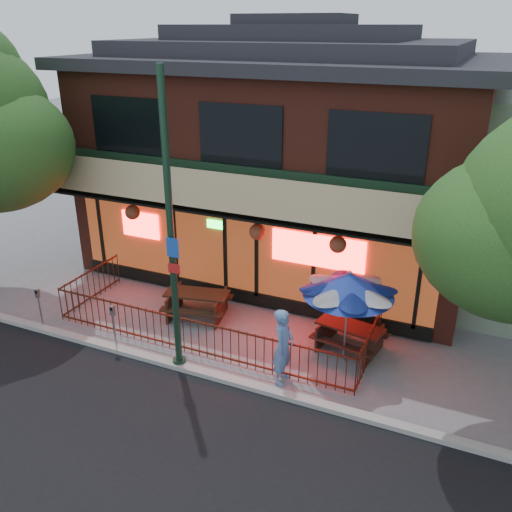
{
  "coord_description": "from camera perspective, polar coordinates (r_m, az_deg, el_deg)",
  "views": [
    {
      "loc": [
        6.22,
        -9.8,
        7.7
      ],
      "look_at": [
        0.98,
        2.0,
        2.15
      ],
      "focal_mm": 38.0,
      "sensor_mm": 36.0,
      "label": 1
    }
  ],
  "objects": [
    {
      "name": "pedestrian",
      "position": [
        12.52,
        2.9,
        -9.49
      ],
      "size": [
        0.45,
        0.69,
        1.86
      ],
      "primitive_type": "imported",
      "rotation": [
        0.0,
        0.0,
        1.58
      ],
      "color": "#597BB3",
      "rests_on": "ground"
    },
    {
      "name": "patio_fence",
      "position": [
        13.95,
        -6.24,
        -7.33
      ],
      "size": [
        8.44,
        2.62,
        1.0
      ],
      "color": "#461A0F",
      "rests_on": "ground"
    },
    {
      "name": "parking_meter_near",
      "position": [
        14.17,
        -14.77,
        -6.53
      ],
      "size": [
        0.11,
        0.1,
        1.24
      ],
      "color": "gray",
      "rests_on": "ground"
    },
    {
      "name": "picnic_table_right",
      "position": [
        14.06,
        9.86,
        -8.07
      ],
      "size": [
        1.88,
        1.56,
        0.72
      ],
      "color": "#371C13",
      "rests_on": "ground"
    },
    {
      "name": "curb",
      "position": [
        13.54,
        -8.28,
        -11.36
      ],
      "size": [
        80.0,
        0.25,
        0.12
      ],
      "primitive_type": "cube",
      "color": "#999993",
      "rests_on": "ground"
    },
    {
      "name": "patio_umbrella",
      "position": [
        12.83,
        9.75,
        -2.96
      ],
      "size": [
        2.15,
        2.15,
        2.46
      ],
      "color": "gray",
      "rests_on": "ground"
    },
    {
      "name": "parking_meter_far",
      "position": [
        15.72,
        -21.88,
        -4.53
      ],
      "size": [
        0.11,
        0.1,
        1.21
      ],
      "color": "gray",
      "rests_on": "ground"
    },
    {
      "name": "restaurant_building",
      "position": [
        18.36,
        3.75,
        11.99
      ],
      "size": [
        12.96,
        9.49,
        8.05
      ],
      "color": "maroon",
      "rests_on": "ground"
    },
    {
      "name": "ground",
      "position": [
        13.92,
        -7.17,
        -10.52
      ],
      "size": [
        80.0,
        80.0,
        0.0
      ],
      "primitive_type": "plane",
      "color": "gray",
      "rests_on": "ground"
    },
    {
      "name": "street_light",
      "position": [
        12.14,
        -8.86,
        0.97
      ],
      "size": [
        0.43,
        0.32,
        7.0
      ],
      "color": "#173322",
      "rests_on": "ground"
    },
    {
      "name": "picnic_table_left",
      "position": [
        15.43,
        -6.22,
        -4.7
      ],
      "size": [
        2.03,
        1.71,
        0.76
      ],
      "color": "#342013",
      "rests_on": "ground"
    }
  ]
}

